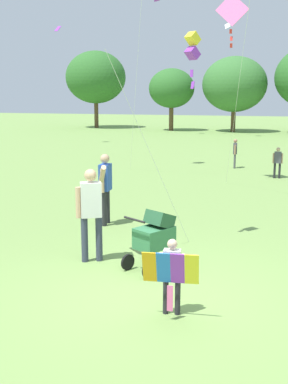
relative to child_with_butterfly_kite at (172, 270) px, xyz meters
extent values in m
plane|color=#75994C|center=(-0.40, 0.63, -0.65)|extent=(120.00, 120.00, 0.00)
cylinder|color=brown|center=(-14.69, 33.97, 0.48)|extent=(0.36, 0.36, 2.25)
ellipsoid|color=#2D6628|center=(-14.69, 33.97, 3.71)|extent=(5.28, 4.75, 4.49)
cylinder|color=brown|center=(-7.57, 32.56, 0.31)|extent=(0.36, 0.36, 1.91)
ellipsoid|color=#2D6628|center=(-7.57, 32.56, 2.74)|extent=(3.69, 3.32, 3.14)
cylinder|color=brown|center=(-2.58, 32.71, 0.19)|extent=(0.36, 0.36, 1.67)
ellipsoid|color=#387033|center=(-2.58, 32.71, 3.03)|extent=(5.03, 4.52, 4.27)
cylinder|color=#232328|center=(0.08, 0.04, -0.38)|extent=(0.08, 0.08, 0.53)
cylinder|color=#232328|center=(-0.09, 0.03, -0.38)|extent=(0.08, 0.08, 0.53)
cube|color=silver|center=(0.00, 0.04, 0.08)|extent=(0.25, 0.17, 0.40)
cylinder|color=beige|center=(0.14, 0.05, 0.05)|extent=(0.06, 0.06, 0.35)
cylinder|color=beige|center=(-0.15, 0.02, 0.05)|extent=(0.06, 0.06, 0.35)
sphere|color=beige|center=(0.00, 0.04, 0.36)|extent=(0.14, 0.14, 0.14)
cube|color=yellow|center=(0.29, -0.11, 0.08)|extent=(0.20, 0.18, 0.45)
cube|color=purple|center=(0.11, -0.13, 0.08)|extent=(0.20, 0.18, 0.45)
cube|color=blue|center=(-0.08, -0.15, 0.08)|extent=(0.20, 0.18, 0.45)
cube|color=#F4A319|center=(-0.26, -0.17, 0.08)|extent=(0.20, 0.18, 0.45)
cube|color=pink|center=(0.02, -0.16, -0.33)|extent=(0.08, 0.02, 0.36)
cylinder|color=#33384C|center=(-1.98, 1.65, -0.23)|extent=(0.12, 0.12, 0.83)
cylinder|color=#33384C|center=(-1.75, 1.77, -0.23)|extent=(0.12, 0.12, 0.83)
cube|color=silver|center=(-1.87, 1.71, 0.49)|extent=(0.43, 0.37, 0.62)
cylinder|color=tan|center=(-2.07, 1.61, 0.45)|extent=(0.09, 0.09, 0.55)
cylinder|color=tan|center=(-1.73, 1.94, 0.92)|extent=(0.31, 0.49, 0.39)
sphere|color=tan|center=(-1.87, 1.71, 0.93)|extent=(0.21, 0.21, 0.21)
cylinder|color=black|center=(-0.48, 2.02, -0.51)|extent=(0.17, 0.26, 0.28)
cylinder|color=black|center=(-1.11, 1.46, -0.51)|extent=(0.17, 0.26, 0.28)
cylinder|color=black|center=(-0.66, 1.20, -0.51)|extent=(0.17, 0.26, 0.28)
cube|color=#337247|center=(-0.69, 1.66, -0.09)|extent=(0.70, 0.77, 0.36)
cube|color=#235031|center=(-0.63, 1.77, 0.21)|extent=(0.57, 0.57, 0.35)
cylinder|color=black|center=(-0.92, 1.26, 0.31)|extent=(0.44, 0.27, 0.04)
cube|color=yellow|center=(-0.40, 3.33, 3.35)|extent=(0.32, 0.33, 0.26)
cube|color=purple|center=(-0.40, 3.33, 3.08)|extent=(0.32, 0.33, 0.26)
cube|color=purple|center=(-0.41, 3.34, 2.71)|extent=(0.07, 0.06, 0.14)
cube|color=purple|center=(-0.39, 3.32, 2.49)|extent=(0.09, 0.08, 0.14)
cylinder|color=silver|center=(-1.01, 2.60, 1.21)|extent=(1.22, 1.48, 3.72)
cube|color=pink|center=(-0.45, 10.14, 4.93)|extent=(1.10, 0.41, 1.07)
cube|color=red|center=(-0.47, 10.17, 4.28)|extent=(0.08, 0.05, 0.14)
cube|color=red|center=(-0.45, 10.18, 4.06)|extent=(0.08, 0.05, 0.14)
cube|color=red|center=(-0.44, 10.14, 3.84)|extent=(0.08, 0.06, 0.14)
cylinder|color=silver|center=(-0.05, 8.53, 2.03)|extent=(0.81, 3.22, 5.36)
cylinder|color=silver|center=(-3.79, 10.74, 3.15)|extent=(1.40, 2.63, 7.61)
cube|color=white|center=(-2.57, 26.86, 6.64)|extent=(0.42, 0.35, 0.45)
cube|color=purple|center=(-11.35, 20.05, 5.94)|extent=(0.44, 0.39, 0.33)
cylinder|color=#232328|center=(-2.50, 3.98, -0.24)|extent=(0.12, 0.12, 0.81)
cylinder|color=#232328|center=(-2.52, 4.24, -0.24)|extent=(0.12, 0.12, 0.81)
cube|color=#284CA8|center=(-2.51, 4.11, 0.46)|extent=(0.24, 0.36, 0.61)
cylinder|color=tan|center=(-2.50, 3.89, 0.42)|extent=(0.09, 0.09, 0.54)
cylinder|color=tan|center=(-2.52, 4.33, 0.42)|extent=(0.09, 0.09, 0.54)
sphere|color=tan|center=(-2.51, 4.11, 0.89)|extent=(0.21, 0.21, 0.21)
cylinder|color=#4C4C51|center=(-0.53, 13.70, -0.36)|extent=(0.08, 0.08, 0.58)
cylinder|color=#4C4C51|center=(-0.51, 13.52, -0.36)|extent=(0.08, 0.08, 0.58)
cube|color=#4C4C56|center=(-0.52, 13.61, 0.15)|extent=(0.18, 0.27, 0.44)
cylinder|color=#A37556|center=(-0.53, 13.76, 0.12)|extent=(0.06, 0.06, 0.39)
cylinder|color=#A37556|center=(-0.50, 13.45, 0.12)|extent=(0.06, 0.06, 0.39)
sphere|color=#A37556|center=(-0.52, 13.61, 0.46)|extent=(0.15, 0.15, 0.15)
cylinder|color=#232328|center=(1.10, 11.61, -0.37)|extent=(0.08, 0.08, 0.55)
cylinder|color=#232328|center=(1.27, 11.62, -0.37)|extent=(0.08, 0.08, 0.55)
cube|color=#4C4C56|center=(1.18, 11.62, 0.10)|extent=(0.24, 0.15, 0.41)
cylinder|color=tan|center=(1.03, 11.61, 0.07)|extent=(0.06, 0.06, 0.36)
cylinder|color=tan|center=(1.33, 11.62, 0.07)|extent=(0.06, 0.06, 0.36)
sphere|color=tan|center=(1.18, 11.62, 0.39)|extent=(0.14, 0.14, 0.14)
camera|label=1|loc=(1.35, -5.96, 2.33)|focal=44.85mm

